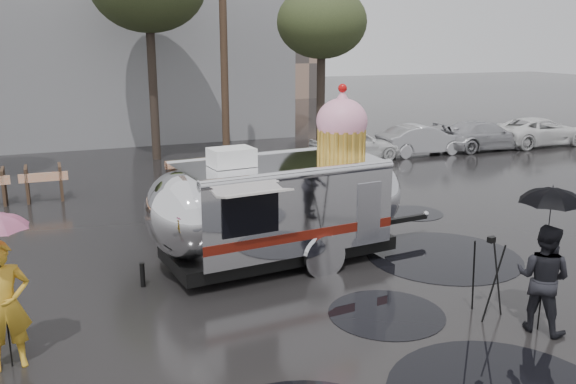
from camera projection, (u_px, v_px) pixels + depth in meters
name	position (u px, v px, depth m)	size (l,w,h in m)	color
ground	(316.00, 322.00, 9.97)	(120.00, 120.00, 0.00)	black
puddles	(411.00, 308.00, 10.48)	(8.64, 10.03, 0.01)	black
utility_pole	(224.00, 35.00, 22.35)	(1.60, 0.28, 9.00)	#473323
tree_right	(322.00, 23.00, 22.59)	(3.36, 3.36, 6.42)	#382D26
parked_cars	(459.00, 134.00, 24.82)	(13.20, 1.90, 1.50)	silver
airstream_trailer	(283.00, 201.00, 12.42)	(6.83, 3.03, 3.69)	silver
person_left	(5.00, 305.00, 8.41)	(0.67, 0.45, 1.86)	gold
person_right	(543.00, 278.00, 9.52)	(0.84, 0.47, 1.75)	black
umbrella_black	(550.00, 212.00, 9.26)	(1.20, 1.20, 2.37)	black
tripod	(489.00, 270.00, 10.04)	(0.55, 0.57, 1.39)	black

